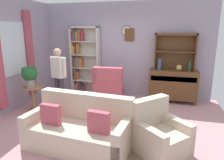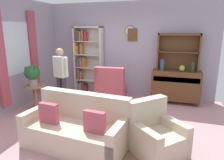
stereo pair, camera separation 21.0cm
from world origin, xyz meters
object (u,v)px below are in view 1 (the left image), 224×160
(sideboard, at_px, (173,84))
(armchair_floral, at_px, (159,135))
(vase_tall, at_px, (160,64))
(vase_round, at_px, (179,68))
(potted_plant_large, at_px, (30,75))
(bookshelf, at_px, (83,61))
(wingback_chair, at_px, (109,90))
(book_stack, at_px, (98,107))
(person_reading, at_px, (59,74))
(sideboard_hutch, at_px, (175,46))
(couch_floral, at_px, (79,129))
(plant_stand, at_px, (33,96))
(potted_plant_small, at_px, (46,98))
(coffee_table, at_px, (100,109))
(bottle_wine, at_px, (189,66))

(sideboard, distance_m, armchair_floral, 2.65)
(vase_tall, bearing_deg, vase_round, 1.49)
(vase_tall, height_order, potted_plant_large, vase_tall)
(bookshelf, distance_m, wingback_chair, 1.38)
(sideboard, xyz_separation_m, book_stack, (-1.55, -2.01, -0.07))
(bookshelf, bearing_deg, person_reading, -95.27)
(sideboard_hutch, xyz_separation_m, armchair_floral, (-0.26, -2.74, -1.27))
(couch_floral, distance_m, armchair_floral, 1.37)
(couch_floral, height_order, plant_stand, couch_floral)
(armchair_floral, relative_size, potted_plant_large, 2.08)
(potted_plant_small, xyz_separation_m, coffee_table, (1.85, -0.82, 0.17))
(vase_round, bearing_deg, book_stack, -130.92)
(sideboard_hutch, bearing_deg, book_stack, -126.25)
(couch_floral, distance_m, potted_plant_small, 2.45)
(potted_plant_small, relative_size, person_reading, 0.20)
(vase_round, bearing_deg, bottle_wine, -4.95)
(bottle_wine, bearing_deg, bookshelf, 176.83)
(wingback_chair, height_order, potted_plant_small, wingback_chair)
(sideboard, relative_size, person_reading, 0.83)
(vase_tall, bearing_deg, plant_stand, -153.49)
(bottle_wine, distance_m, armchair_floral, 2.73)
(wingback_chair, bearing_deg, potted_plant_large, -148.78)
(person_reading, bearing_deg, book_stack, -30.59)
(bottle_wine, xyz_separation_m, book_stack, (-1.94, -1.92, -0.62))
(bookshelf, xyz_separation_m, couch_floral, (1.11, -2.90, -0.74))
(plant_stand, height_order, book_stack, plant_stand)
(plant_stand, relative_size, coffee_table, 0.79)
(sideboard_hutch, relative_size, vase_tall, 3.57)
(bookshelf, xyz_separation_m, coffee_table, (1.21, -2.01, -0.70))
(vase_round, height_order, coffee_table, vase_round)
(potted_plant_large, bearing_deg, armchair_floral, -17.79)
(vase_tall, distance_m, bottle_wine, 0.78)
(vase_round, xyz_separation_m, book_stack, (-1.68, -1.94, -0.57))
(sideboard, height_order, potted_plant_small, sideboard)
(vase_tall, height_order, bottle_wine, vase_tall)
(coffee_table, bearing_deg, sideboard_hutch, 53.24)
(vase_tall, bearing_deg, potted_plant_small, -160.96)
(sideboard, relative_size, coffee_table, 1.63)
(couch_floral, bearing_deg, bottle_wine, 53.64)
(couch_floral, height_order, coffee_table, couch_floral)
(couch_floral, bearing_deg, book_stack, 85.36)
(bookshelf, xyz_separation_m, bottle_wine, (3.12, -0.17, 0.00))
(couch_floral, bearing_deg, armchair_floral, 7.87)
(plant_stand, height_order, potted_plant_large, potted_plant_large)
(vase_round, height_order, couch_floral, vase_round)
(vase_tall, xyz_separation_m, armchair_floral, (0.13, -2.55, -0.78))
(vase_round, relative_size, bottle_wine, 0.63)
(coffee_table, bearing_deg, plant_stand, 169.65)
(bookshelf, relative_size, plant_stand, 3.32)
(plant_stand, height_order, coffee_table, plant_stand)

